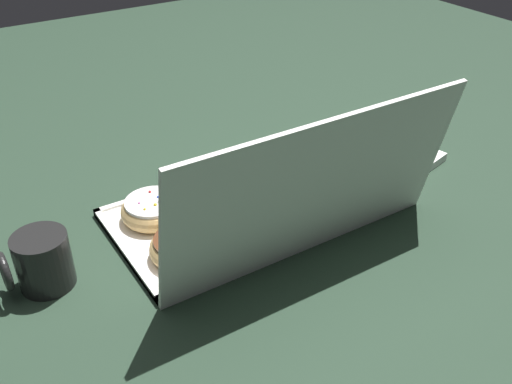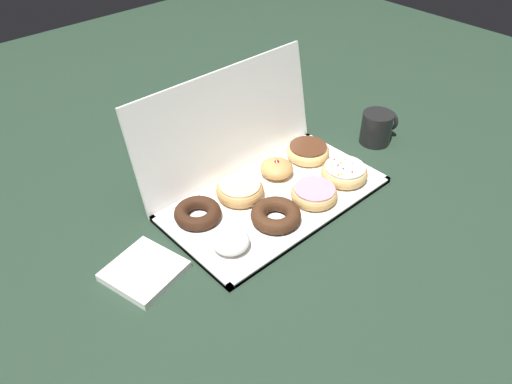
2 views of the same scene
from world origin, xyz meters
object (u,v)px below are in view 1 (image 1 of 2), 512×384
at_px(chocolate_frosted_donut_7, 184,247).
at_px(napkin_stack, 402,157).
at_px(chocolate_cake_ring_donut_1, 265,174).
at_px(glazed_ring_donut_5, 303,202).
at_px(jelly_filled_donut_6, 245,224).
at_px(powdered_filled_donut_0, 319,156).
at_px(sprinkle_donut_3, 154,209).
at_px(coffee_mug, 41,260).
at_px(donut_box, 257,207).
at_px(chocolate_cake_ring_donut_4, 356,186).
at_px(pink_frosted_donut_2, 210,190).

distance_m(chocolate_frosted_donut_7, napkin_stack, 0.57).
bearing_deg(chocolate_cake_ring_donut_1, glazed_ring_donut_5, 90.92).
xyz_separation_m(chocolate_cake_ring_donut_1, chocolate_frosted_donut_7, (0.25, 0.13, 0.00)).
distance_m(jelly_filled_donut_6, napkin_stack, 0.45).
xyz_separation_m(powdered_filled_donut_0, jelly_filled_donut_6, (0.26, 0.13, -0.00)).
relative_size(sprinkle_donut_3, jelly_filled_donut_6, 1.40).
bearing_deg(coffee_mug, donut_box, 179.67).
distance_m(powdered_filled_donut_0, chocolate_cake_ring_donut_4, 0.13).
distance_m(sprinkle_donut_3, jelly_filled_donut_6, 0.18).
bearing_deg(chocolate_cake_ring_donut_4, napkin_stack, -163.03).
height_order(chocolate_cake_ring_donut_4, chocolate_frosted_donut_7, chocolate_frosted_donut_7).
xyz_separation_m(chocolate_cake_ring_donut_1, pink_frosted_donut_2, (0.13, -0.01, 0.00)).
height_order(sprinkle_donut_3, jelly_filled_donut_6, jelly_filled_donut_6).
bearing_deg(pink_frosted_donut_2, chocolate_cake_ring_donut_1, 177.03).
bearing_deg(sprinkle_donut_3, jelly_filled_donut_6, 132.17).
distance_m(sprinkle_donut_3, napkin_stack, 0.57).
xyz_separation_m(donut_box, jelly_filled_donut_6, (0.07, 0.07, 0.03)).
xyz_separation_m(sprinkle_donut_3, glazed_ring_donut_5, (-0.25, 0.13, -0.00)).
bearing_deg(napkin_stack, sprinkle_donut_3, -7.75).
distance_m(chocolate_cake_ring_donut_1, jelly_filled_donut_6, 0.18).
bearing_deg(donut_box, jelly_filled_donut_6, 44.83).
xyz_separation_m(chocolate_cake_ring_donut_4, chocolate_frosted_donut_7, (0.38, -0.00, 0.00)).
xyz_separation_m(donut_box, chocolate_cake_ring_donut_4, (-0.19, 0.07, 0.02)).
distance_m(jelly_filled_donut_6, coffee_mug, 0.35).
relative_size(chocolate_cake_ring_donut_1, coffee_mug, 1.10).
bearing_deg(pink_frosted_donut_2, chocolate_cake_ring_donut_4, 151.73).
distance_m(chocolate_cake_ring_donut_1, napkin_stack, 0.33).
bearing_deg(glazed_ring_donut_5, chocolate_frosted_donut_7, 0.73).
relative_size(sprinkle_donut_3, napkin_stack, 0.86).
distance_m(powdered_filled_donut_0, pink_frosted_donut_2, 0.26).
bearing_deg(chocolate_cake_ring_donut_1, donut_box, 45.53).
height_order(sprinkle_donut_3, chocolate_frosted_donut_7, sprinkle_donut_3).
distance_m(coffee_mug, napkin_stack, 0.79).
bearing_deg(donut_box, powdered_filled_donut_0, -163.48).
height_order(powdered_filled_donut_0, chocolate_cake_ring_donut_1, powdered_filled_donut_0).
height_order(chocolate_cake_ring_donut_1, jelly_filled_donut_6, jelly_filled_donut_6).
relative_size(pink_frosted_donut_2, coffee_mug, 1.07).
distance_m(chocolate_cake_ring_donut_1, sprinkle_donut_3, 0.25).
bearing_deg(glazed_ring_donut_5, coffee_mug, -8.12).
bearing_deg(chocolate_cake_ring_donut_4, jelly_filled_donut_6, -0.51).
distance_m(glazed_ring_donut_5, jelly_filled_donut_6, 0.13).
bearing_deg(coffee_mug, powdered_filled_donut_0, -174.70).
bearing_deg(chocolate_frosted_donut_7, coffee_mug, -17.83).
bearing_deg(chocolate_cake_ring_donut_1, chocolate_cake_ring_donut_4, 134.78).
bearing_deg(pink_frosted_donut_2, powdered_filled_donut_0, 177.89).
height_order(pink_frosted_donut_2, chocolate_cake_ring_donut_4, pink_frosted_donut_2).
relative_size(chocolate_cake_ring_donut_4, chocolate_frosted_donut_7, 0.94).
distance_m(pink_frosted_donut_2, sprinkle_donut_3, 0.12).
bearing_deg(chocolate_cake_ring_donut_4, powdered_filled_donut_0, -92.78).
distance_m(donut_box, sprinkle_donut_3, 0.20).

